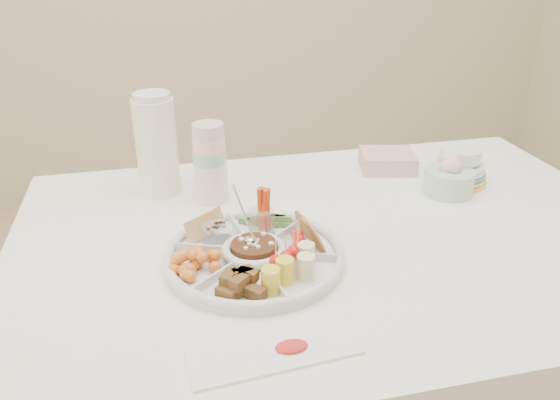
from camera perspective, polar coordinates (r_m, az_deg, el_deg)
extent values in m
cube|color=white|center=(1.52, 5.43, -15.79)|extent=(1.52, 1.02, 0.76)
cylinder|color=silver|center=(1.17, -2.71, -5.52)|extent=(0.49, 0.49, 0.04)
cylinder|color=#492412|center=(1.17, -2.72, -5.21)|extent=(0.13, 0.13, 0.04)
cylinder|color=silver|center=(1.41, -7.37, 4.50)|extent=(0.10, 0.10, 0.24)
cylinder|color=white|center=(1.47, -12.79, 5.78)|extent=(0.13, 0.13, 0.28)
cylinder|color=silver|center=(1.53, 17.28, 2.39)|extent=(0.14, 0.14, 0.10)
cube|color=#D8A1A1|center=(1.66, 11.16, 4.05)|extent=(0.18, 0.17, 0.05)
cylinder|color=#E0DA4E|center=(1.61, 18.19, 3.49)|extent=(0.19, 0.19, 0.10)
cube|color=silver|center=(0.95, -0.61, -15.60)|extent=(0.30, 0.12, 0.01)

